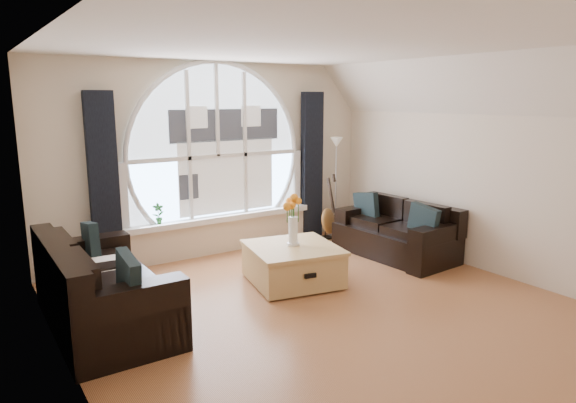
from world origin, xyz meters
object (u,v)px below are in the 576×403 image
at_px(coffee_chest, 293,263).
at_px(potted_plant, 158,214).
at_px(sofa_left, 104,286).
at_px(sofa_right, 395,228).
at_px(guitar, 329,207).
at_px(floor_lamp, 336,187).
at_px(vase_flowers, 293,214).

bearing_deg(coffee_chest, potted_plant, 135.12).
bearing_deg(sofa_left, sofa_right, 0.73).
height_order(guitar, potted_plant, guitar).
height_order(coffee_chest, potted_plant, potted_plant).
bearing_deg(potted_plant, floor_lamp, -3.90).
bearing_deg(coffee_chest, sofa_left, -170.10).
bearing_deg(sofa_left, potted_plant, 54.38).
distance_m(sofa_right, coffee_chest, 1.82).
height_order(vase_flowers, potted_plant, vase_flowers).
height_order(sofa_left, coffee_chest, sofa_left).
relative_size(sofa_left, vase_flowers, 2.82).
distance_m(floor_lamp, guitar, 0.38).
distance_m(coffee_chest, vase_flowers, 0.60).
height_order(sofa_right, guitar, guitar).
height_order(sofa_left, guitar, guitar).
bearing_deg(coffee_chest, floor_lamp, 49.61).
bearing_deg(vase_flowers, guitar, 39.42).
bearing_deg(sofa_left, vase_flowers, -0.47).
distance_m(vase_flowers, floor_lamp, 2.24).
height_order(sofa_left, potted_plant, sofa_left).
bearing_deg(guitar, vase_flowers, -160.99).
height_order(sofa_right, floor_lamp, floor_lamp).
distance_m(sofa_right, guitar, 1.22).
relative_size(coffee_chest, vase_flowers, 1.46).
relative_size(sofa_left, guitar, 1.86).
bearing_deg(sofa_left, coffee_chest, -1.37).
relative_size(sofa_right, potted_plant, 6.02).
relative_size(coffee_chest, guitar, 0.97).
xyz_separation_m(vase_flowers, potted_plant, (-1.11, 1.58, -0.16)).
distance_m(coffee_chest, potted_plant, 1.99).
bearing_deg(sofa_right, vase_flowers, 178.68).
xyz_separation_m(sofa_left, guitar, (3.75, 1.24, 0.13)).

